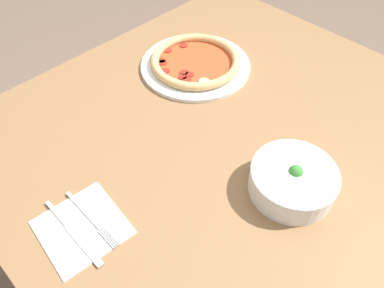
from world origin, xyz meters
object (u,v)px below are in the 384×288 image
(knife, at_px, (70,229))
(bowl, at_px, (293,180))
(pizza, at_px, (195,63))
(fork, at_px, (90,218))

(knife, bearing_deg, bowl, 57.70)
(pizza, relative_size, knife, 1.65)
(bowl, distance_m, knife, 0.49)
(bowl, xyz_separation_m, knife, (0.41, -0.27, -0.03))
(fork, height_order, knife, same)
(pizza, xyz_separation_m, knife, (0.59, 0.21, -0.01))
(pizza, height_order, bowl, bowl)
(fork, bearing_deg, pizza, 112.36)
(pizza, bearing_deg, fork, 21.88)
(bowl, relative_size, fork, 1.07)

